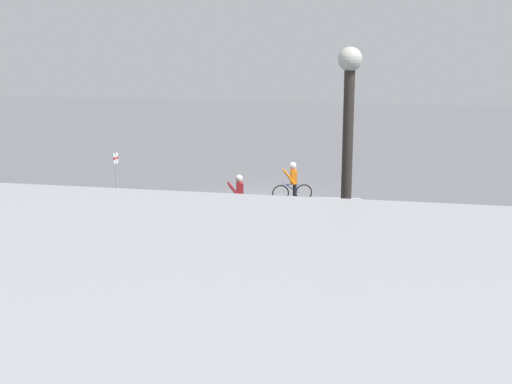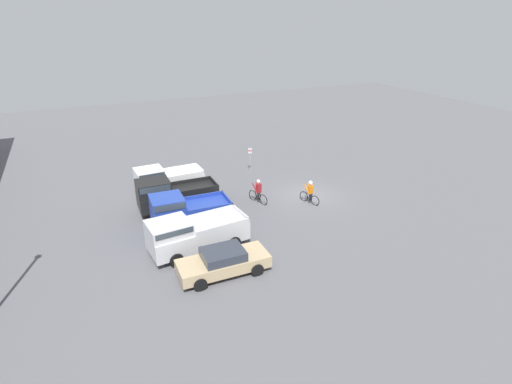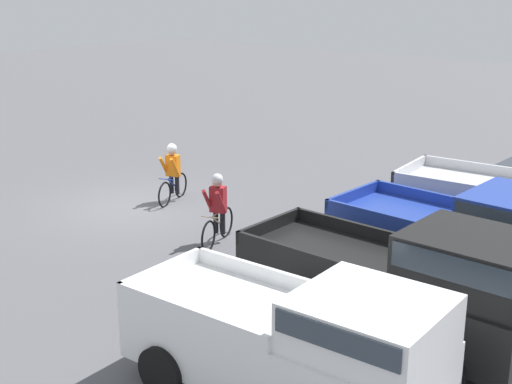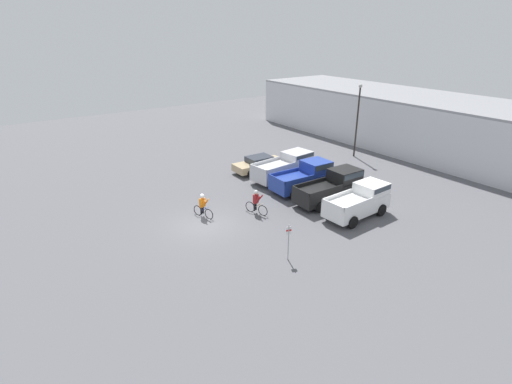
{
  "view_description": "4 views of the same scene",
  "coord_description": "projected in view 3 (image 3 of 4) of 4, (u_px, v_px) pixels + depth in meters",
  "views": [
    {
      "loc": [
        -5.35,
        29.86,
        7.27
      ],
      "look_at": [
        -0.24,
        4.28,
        1.2
      ],
      "focal_mm": 50.0,
      "sensor_mm": 36.0,
      "label": 1
    },
    {
      "loc": [
        -22.55,
        14.58,
        12.19
      ],
      "look_at": [
        -0.24,
        4.28,
        1.2
      ],
      "focal_mm": 28.0,
      "sensor_mm": 36.0,
      "label": 2
    },
    {
      "loc": [
        12.23,
        14.68,
        6.14
      ],
      "look_at": [
        -0.24,
        4.28,
        1.2
      ],
      "focal_mm": 50.0,
      "sensor_mm": 36.0,
      "label": 3
    },
    {
      "loc": [
        20.8,
        -10.53,
        11.86
      ],
      "look_at": [
        -0.24,
        4.28,
        1.2
      ],
      "focal_mm": 28.0,
      "sensor_mm": 36.0,
      "label": 4
    }
  ],
  "objects": [
    {
      "name": "cyclist_0",
      "position": [
        218.0,
        208.0,
        16.82
      ],
      "size": [
        1.75,
        0.68,
        1.75
      ],
      "color": "black",
      "rests_on": "ground_plane"
    },
    {
      "name": "pickup_truck_3",
      "position": [
        300.0,
        343.0,
        10.22
      ],
      "size": [
        2.32,
        4.91,
        2.1
      ],
      "color": "white",
      "rests_on": "ground_plane"
    },
    {
      "name": "cyclist_1",
      "position": [
        173.0,
        171.0,
        19.99
      ],
      "size": [
        1.66,
        0.66,
        1.7
      ],
      "color": "black",
      "rests_on": "ground_plane"
    },
    {
      "name": "pickup_truck_2",
      "position": [
        409.0,
        282.0,
        12.09
      ],
      "size": [
        2.18,
        5.31,
        2.26
      ],
      "color": "black",
      "rests_on": "ground_plane"
    },
    {
      "name": "ground_plane",
      "position": [
        132.0,
        206.0,
        19.77
      ],
      "size": [
        80.0,
        80.0,
        0.0
      ],
      "primitive_type": "plane",
      "color": "#56565B"
    },
    {
      "name": "pickup_truck_1",
      "position": [
        469.0,
        237.0,
        14.25
      ],
      "size": [
        2.41,
        4.87,
        2.2
      ],
      "color": "#233D9E",
      "rests_on": "ground_plane"
    }
  ]
}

